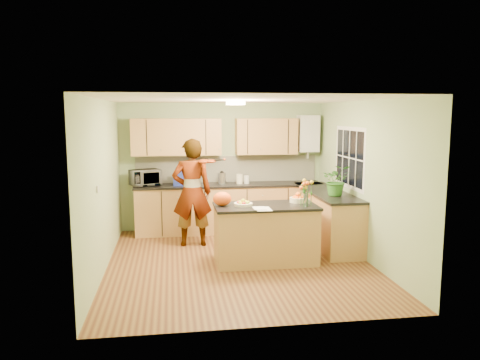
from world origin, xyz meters
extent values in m
plane|color=#532B17|center=(0.00, 0.00, 0.00)|extent=(4.50, 4.50, 0.00)
cube|color=white|center=(0.00, 0.00, 2.50)|extent=(4.00, 4.50, 0.02)
cube|color=#90AA79|center=(0.00, 2.25, 1.25)|extent=(4.00, 0.02, 2.50)
cube|color=#90AA79|center=(0.00, -2.25, 1.25)|extent=(4.00, 0.02, 2.50)
cube|color=#90AA79|center=(-2.00, 0.00, 1.25)|extent=(0.02, 4.50, 2.50)
cube|color=#90AA79|center=(2.00, 0.00, 1.25)|extent=(0.02, 4.50, 2.50)
cube|color=#B18147|center=(0.10, 1.95, 0.45)|extent=(3.60, 0.60, 0.90)
cube|color=black|center=(0.10, 1.94, 0.92)|extent=(3.64, 0.62, 0.04)
cube|color=#B18147|center=(1.70, 0.85, 0.45)|extent=(0.60, 2.20, 0.90)
cube|color=black|center=(1.69, 0.85, 0.92)|extent=(0.62, 2.24, 0.04)
cube|color=white|center=(0.10, 2.23, 1.20)|extent=(3.60, 0.02, 0.52)
cube|color=#B18147|center=(-0.90, 2.08, 1.85)|extent=(1.70, 0.34, 0.70)
cube|color=#B18147|center=(0.85, 2.08, 1.85)|extent=(1.20, 0.34, 0.70)
cube|color=silver|center=(1.70, 2.09, 1.90)|extent=(0.40, 0.30, 0.72)
cylinder|color=#B9B9BE|center=(1.70, 2.09, 1.50)|extent=(0.06, 0.06, 0.20)
cube|color=silver|center=(1.99, 0.60, 1.55)|extent=(0.01, 1.30, 1.05)
cube|color=black|center=(1.99, 0.60, 1.55)|extent=(0.01, 1.18, 0.92)
cube|color=silver|center=(-1.99, -0.60, 1.30)|extent=(0.02, 0.09, 0.09)
cylinder|color=#FFEABF|center=(0.00, 0.30, 2.46)|extent=(0.30, 0.30, 0.06)
cylinder|color=silver|center=(0.00, 0.30, 2.49)|extent=(0.10, 0.10, 0.02)
cube|color=#B18147|center=(0.42, -0.04, 0.43)|extent=(1.53, 0.77, 0.86)
cube|color=black|center=(0.42, -0.04, 0.88)|extent=(1.57, 0.81, 0.04)
cylinder|color=#F5E8C4|center=(0.07, -0.04, 0.92)|extent=(0.28, 0.28, 0.04)
cylinder|color=#F5E8C4|center=(0.97, 0.11, 0.94)|extent=(0.26, 0.26, 0.08)
cylinder|color=silver|center=(1.02, -0.22, 1.00)|extent=(0.10, 0.10, 0.21)
ellipsoid|color=#F65114|center=(-0.25, 0.01, 1.01)|extent=(0.33, 0.30, 0.21)
cube|color=white|center=(0.32, -0.34, 0.91)|extent=(0.22, 0.31, 0.01)
imported|color=tan|center=(-0.66, 1.07, 0.94)|extent=(0.69, 0.45, 1.87)
imported|color=silver|center=(-1.50, 1.99, 1.09)|extent=(0.64, 0.55, 0.30)
cube|color=navy|center=(-0.81, 1.92, 1.07)|extent=(0.33, 0.25, 0.25)
cylinder|color=#B9B9BE|center=(-0.04, 1.96, 1.05)|extent=(0.16, 0.16, 0.22)
sphere|color=black|center=(-0.04, 1.96, 1.20)|extent=(0.08, 0.08, 0.08)
cylinder|color=#F5E8C4|center=(0.30, 1.94, 1.03)|extent=(0.14, 0.14, 0.19)
cylinder|color=silver|center=(0.44, 1.94, 1.02)|extent=(0.11, 0.11, 0.16)
imported|color=#306B23|center=(1.70, 0.39, 1.20)|extent=(0.55, 0.51, 0.52)
camera|label=1|loc=(-1.00, -6.95, 2.30)|focal=35.00mm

